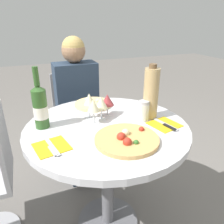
{
  "coord_description": "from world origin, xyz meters",
  "views": [
    {
      "loc": [
        -0.38,
        -1.02,
        1.3
      ],
      "look_at": [
        0.01,
        -0.05,
        0.85
      ],
      "focal_mm": 35.0,
      "sensor_mm": 36.0,
      "label": 1
    }
  ],
  "objects_px": {
    "chair_behind_diner": "(77,121)",
    "seated_diner": "(79,116)",
    "dining_table": "(107,146)",
    "tall_carafe": "(151,94)",
    "wine_bottle": "(40,107)",
    "pizza_large": "(127,139)"
  },
  "relations": [
    {
      "from": "seated_diner",
      "to": "pizza_large",
      "type": "relative_size",
      "value": 3.75
    },
    {
      "from": "dining_table",
      "to": "tall_carafe",
      "type": "xyz_separation_m",
      "value": [
        0.27,
        -0.0,
        0.29
      ]
    },
    {
      "from": "chair_behind_diner",
      "to": "tall_carafe",
      "type": "height_order",
      "value": "tall_carafe"
    },
    {
      "from": "dining_table",
      "to": "tall_carafe",
      "type": "bearing_deg",
      "value": -0.64
    },
    {
      "from": "dining_table",
      "to": "seated_diner",
      "type": "xyz_separation_m",
      "value": [
        -0.0,
        0.66,
        -0.08
      ]
    },
    {
      "from": "chair_behind_diner",
      "to": "wine_bottle",
      "type": "bearing_deg",
      "value": 64.18
    },
    {
      "from": "pizza_large",
      "to": "tall_carafe",
      "type": "distance_m",
      "value": 0.34
    },
    {
      "from": "tall_carafe",
      "to": "chair_behind_diner",
      "type": "bearing_deg",
      "value": 109.05
    },
    {
      "from": "dining_table",
      "to": "tall_carafe",
      "type": "relative_size",
      "value": 2.83
    },
    {
      "from": "tall_carafe",
      "to": "seated_diner",
      "type": "bearing_deg",
      "value": 112.53
    },
    {
      "from": "chair_behind_diner",
      "to": "tall_carafe",
      "type": "distance_m",
      "value": 0.97
    },
    {
      "from": "seated_diner",
      "to": "wine_bottle",
      "type": "bearing_deg",
      "value": 58.97
    },
    {
      "from": "chair_behind_diner",
      "to": "seated_diner",
      "type": "xyz_separation_m",
      "value": [
        -0.0,
        -0.13,
        0.11
      ]
    },
    {
      "from": "seated_diner",
      "to": "tall_carafe",
      "type": "height_order",
      "value": "seated_diner"
    },
    {
      "from": "dining_table",
      "to": "seated_diner",
      "type": "bearing_deg",
      "value": 90.25
    },
    {
      "from": "dining_table",
      "to": "seated_diner",
      "type": "distance_m",
      "value": 0.67
    },
    {
      "from": "seated_diner",
      "to": "pizza_large",
      "type": "distance_m",
      "value": 0.89
    },
    {
      "from": "dining_table",
      "to": "chair_behind_diner",
      "type": "height_order",
      "value": "chair_behind_diner"
    },
    {
      "from": "chair_behind_diner",
      "to": "tall_carafe",
      "type": "bearing_deg",
      "value": 109.05
    },
    {
      "from": "chair_behind_diner",
      "to": "wine_bottle",
      "type": "height_order",
      "value": "wine_bottle"
    },
    {
      "from": "wine_bottle",
      "to": "tall_carafe",
      "type": "bearing_deg",
      "value": -10.72
    },
    {
      "from": "seated_diner",
      "to": "wine_bottle",
      "type": "relative_size",
      "value": 3.55
    }
  ]
}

